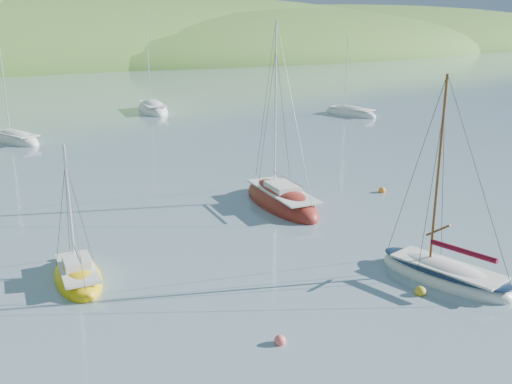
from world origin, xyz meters
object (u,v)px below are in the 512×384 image
daysailer_white (444,275)px  sailboat_yellow (78,276)px  distant_sloop_d (350,114)px  distant_sloop_a (15,140)px  distant_sloop_b (153,110)px  sloop_red (281,202)px

daysailer_white → sailboat_yellow: size_ratio=1.45×
daysailer_white → sailboat_yellow: 16.04m
daysailer_white → distant_sloop_d: distant_sloop_d is taller
distant_sloop_a → daysailer_white: bearing=-94.8°
distant_sloop_a → distant_sloop_b: (18.54, 10.96, 0.04)m
sailboat_yellow → distant_sloop_b: (22.29, 44.59, 0.05)m
distant_sloop_a → distant_sloop_d: 38.11m
sloop_red → distant_sloop_a: 31.30m
daysailer_white → distant_sloop_a: size_ratio=0.92×
distant_sloop_d → distant_sloop_a: bearing=163.4°
distant_sloop_d → daysailer_white: bearing=-136.2°
sailboat_yellow → distant_sloop_d: distant_sloop_d is taller
sloop_red → distant_sloop_a: (-9.93, 29.68, -0.05)m
sailboat_yellow → distant_sloop_b: distant_sloop_b is taller
daysailer_white → sloop_red: (0.16, 12.60, 0.01)m
sloop_red → distant_sloop_b: 41.55m
distant_sloop_a → distant_sloop_b: 21.54m
sloop_red → distant_sloop_b: size_ratio=0.90×
distant_sloop_b → distant_sloop_d: 24.86m
daysailer_white → sloop_red: 12.60m
daysailer_white → distant_sloop_a: 43.40m
daysailer_white → distant_sloop_d: bearing=43.7°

